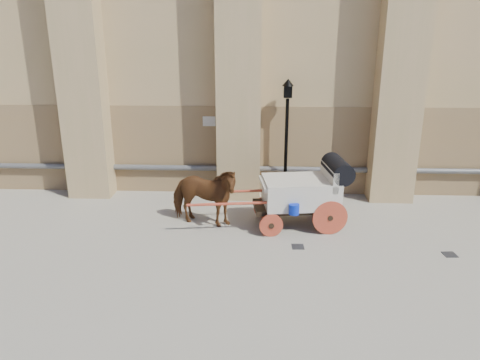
{
  "coord_description": "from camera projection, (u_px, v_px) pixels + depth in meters",
  "views": [
    {
      "loc": [
        -0.34,
        -11.27,
        5.56
      ],
      "look_at": [
        -0.86,
        1.22,
        1.38
      ],
      "focal_mm": 35.0,
      "sensor_mm": 36.0,
      "label": 1
    }
  ],
  "objects": [
    {
      "name": "horse",
      "position": [
        204.0,
        196.0,
        13.34
      ],
      "size": [
        2.31,
        1.5,
        1.79
      ],
      "primitive_type": "imported",
      "rotation": [
        0.0,
        0.0,
        1.3
      ],
      "color": "brown",
      "rests_on": "ground"
    },
    {
      "name": "street_lamp",
      "position": [
        286.0,
        136.0,
        15.1
      ],
      "size": [
        0.37,
        0.37,
        3.95
      ],
      "color": "black",
      "rests_on": "ground"
    },
    {
      "name": "drain_grate_near",
      "position": [
        298.0,
        247.0,
        12.27
      ],
      "size": [
        0.33,
        0.33,
        0.01
      ],
      "primitive_type": "cube",
      "rotation": [
        0.0,
        0.0,
        0.03
      ],
      "color": "black",
      "rests_on": "ground"
    },
    {
      "name": "carriage",
      "position": [
        306.0,
        190.0,
        13.27
      ],
      "size": [
        4.67,
        1.8,
        1.99
      ],
      "rotation": [
        0.0,
        0.0,
        0.13
      ],
      "color": "black",
      "rests_on": "ground"
    },
    {
      "name": "ground",
      "position": [
        270.0,
        244.0,
        12.43
      ],
      "size": [
        90.0,
        90.0,
        0.0
      ],
      "primitive_type": "plane",
      "color": "gray",
      "rests_on": "ground"
    },
    {
      "name": "drain_grate_far",
      "position": [
        450.0,
        254.0,
        11.85
      ],
      "size": [
        0.35,
        0.35,
        0.01
      ],
      "primitive_type": "cube",
      "rotation": [
        0.0,
        0.0,
        0.1
      ],
      "color": "black",
      "rests_on": "ground"
    }
  ]
}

